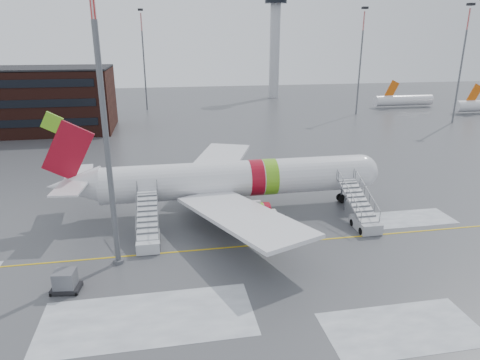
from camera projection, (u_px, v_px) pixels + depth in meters
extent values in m
plane|color=#494C4F|center=(218.00, 243.00, 38.65)|extent=(260.00, 260.00, 0.00)
cylinder|color=silver|center=(237.00, 179.00, 45.20)|extent=(28.00, 3.80, 3.80)
sphere|color=silver|center=(360.00, 171.00, 47.59)|extent=(3.80, 3.80, 3.80)
cube|color=black|center=(369.00, 167.00, 47.61)|extent=(1.09, 1.60, 0.97)
cone|color=silver|center=(74.00, 186.00, 42.32)|extent=(5.20, 3.72, 3.72)
cube|color=maroon|center=(68.00, 151.00, 41.17)|extent=(5.27, 0.30, 6.09)
cube|color=#70BB1E|center=(52.00, 123.00, 40.10)|extent=(2.16, 0.26, 2.16)
cube|color=silver|center=(80.00, 172.00, 44.57)|extent=(3.07, 4.85, 0.18)
cube|color=silver|center=(70.00, 188.00, 39.72)|extent=(3.07, 4.85, 0.18)
cube|color=silver|center=(217.00, 163.00, 53.15)|extent=(10.72, 15.97, 1.13)
cube|color=silver|center=(242.00, 216.00, 37.29)|extent=(10.72, 15.97, 1.13)
cylinder|color=silver|center=(233.00, 180.00, 50.75)|extent=(3.40, 2.10, 2.10)
cylinder|color=silver|center=(251.00, 214.00, 41.05)|extent=(3.40, 2.10, 2.10)
cylinder|color=#595B60|center=(342.00, 194.00, 48.08)|extent=(0.20, 0.20, 1.80)
cylinder|color=black|center=(341.00, 198.00, 48.22)|extent=(0.90, 0.56, 0.90)
cylinder|color=black|center=(229.00, 198.00, 48.32)|extent=(0.90, 0.56, 0.90)
cylinder|color=black|center=(236.00, 214.00, 43.84)|extent=(0.90, 0.56, 0.90)
cube|color=#A4A6AB|center=(366.00, 224.00, 41.27)|extent=(2.00, 3.20, 1.00)
cube|color=#A4A6AB|center=(358.00, 200.00, 42.70)|extent=(1.90, 5.87, 2.52)
cube|color=#A4A6AB|center=(345.00, 179.00, 45.41)|extent=(1.90, 1.40, 0.15)
cylinder|color=#595B60|center=(345.00, 195.00, 45.57)|extent=(0.16, 0.16, 3.40)
cylinder|color=black|center=(361.00, 231.00, 40.25)|extent=(0.25, 0.70, 0.70)
cylinder|color=black|center=(369.00, 221.00, 42.42)|extent=(0.25, 0.70, 0.70)
cube|color=silver|center=(148.00, 242.00, 37.75)|extent=(2.00, 3.20, 1.00)
cube|color=silver|center=(148.00, 215.00, 39.18)|extent=(1.90, 5.87, 2.52)
cube|color=silver|center=(147.00, 191.00, 41.88)|extent=(1.90, 1.40, 0.15)
cylinder|color=#595B60|center=(149.00, 208.00, 42.05)|extent=(0.16, 0.16, 3.40)
cylinder|color=black|center=(138.00, 250.00, 36.72)|extent=(0.25, 0.70, 0.70)
cylinder|color=black|center=(159.00, 238.00, 38.90)|extent=(0.25, 0.70, 0.70)
cube|color=black|center=(275.00, 222.00, 42.10)|extent=(2.70, 1.46, 0.67)
cube|color=white|center=(270.00, 216.00, 41.81)|extent=(1.35, 1.35, 0.87)
cube|color=black|center=(270.00, 213.00, 41.70)|extent=(1.16, 1.26, 0.14)
cylinder|color=black|center=(267.00, 226.00, 41.34)|extent=(0.29, 0.68, 0.67)
cylinder|color=black|center=(286.00, 225.00, 41.67)|extent=(0.29, 0.68, 0.67)
cylinder|color=black|center=(263.00, 221.00, 42.59)|extent=(0.29, 0.68, 0.67)
cylinder|color=black|center=(282.00, 219.00, 42.93)|extent=(0.29, 0.68, 0.67)
cube|color=black|center=(66.00, 288.00, 31.32)|extent=(2.18, 1.71, 0.32)
cube|color=slate|center=(65.00, 279.00, 31.09)|extent=(1.62, 1.55, 1.37)
cylinder|color=black|center=(51.00, 295.00, 30.60)|extent=(0.20, 0.29, 0.27)
cylinder|color=black|center=(81.00, 283.00, 32.10)|extent=(0.20, 0.29, 0.27)
cylinder|color=#595B60|center=(108.00, 152.00, 32.33)|extent=(0.44, 0.44, 18.87)
cylinder|color=#595B60|center=(119.00, 261.00, 35.28)|extent=(0.90, 0.90, 0.30)
cylinder|color=#B2B5BA|center=(275.00, 50.00, 127.97)|extent=(3.00, 3.00, 28.00)
cylinder|color=#595B60|center=(359.00, 74.00, 100.63)|extent=(0.36, 0.36, 19.20)
cylinder|color=#CC7272|center=(364.00, 21.00, 96.98)|extent=(0.32, 0.32, 4.32)
cube|color=black|center=(365.00, 8.00, 96.06)|extent=(1.20, 1.20, 0.50)
cylinder|color=#595B60|center=(145.00, 71.00, 107.00)|extent=(0.36, 0.36, 19.20)
cylinder|color=#CC7272|center=(141.00, 22.00, 103.35)|extent=(0.32, 0.32, 4.32)
cube|color=black|center=(140.00, 10.00, 102.44)|extent=(1.20, 1.20, 0.50)
cylinder|color=#595B60|center=(459.00, 78.00, 90.31)|extent=(0.36, 0.36, 19.20)
cylinder|color=#CC7272|center=(469.00, 20.00, 86.65)|extent=(0.32, 0.32, 4.32)
cube|color=black|center=(471.00, 4.00, 85.74)|extent=(1.20, 1.20, 0.50)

